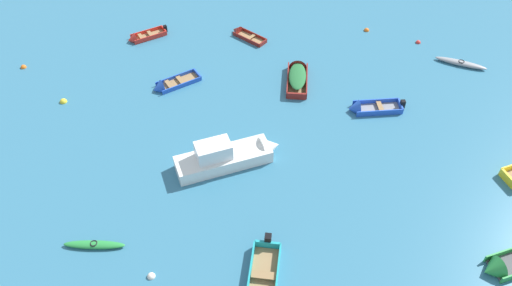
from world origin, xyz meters
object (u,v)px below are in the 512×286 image
(rowboat_maroon_far_left, at_px, (297,73))
(mooring_buoy_midfield, at_px, (151,276))
(kayak_green_far_right, at_px, (94,245))
(mooring_buoy_between_boats_right, at_px, (366,31))
(rowboat_red_back_row_left, at_px, (141,37))
(kayak_grey_foreground_center, at_px, (461,63))
(rowboat_blue_outer_right, at_px, (365,108))
(rowboat_maroon_cluster_outer, at_px, (242,33))
(mooring_buoy_near_foreground, at_px, (24,67))
(rowboat_blue_outer_left, at_px, (166,86))
(rowboat_green_near_camera, at_px, (506,266))
(mooring_buoy_far_field, at_px, (64,102))
(mooring_buoy_trailing, at_px, (418,43))
(motor_launch_white_midfield_left, at_px, (230,155))

(rowboat_maroon_far_left, height_order, mooring_buoy_midfield, rowboat_maroon_far_left)
(kayak_green_far_right, xyz_separation_m, mooring_buoy_between_boats_right, (18.22, 17.13, -0.14))
(rowboat_red_back_row_left, bearing_deg, kayak_green_far_right, -94.46)
(rowboat_red_back_row_left, bearing_deg, kayak_grey_foreground_center, -13.89)
(rowboat_blue_outer_right, xyz_separation_m, rowboat_maroon_cluster_outer, (-6.99, 9.16, -0.05))
(kayak_grey_foreground_center, xyz_separation_m, mooring_buoy_near_foreground, (-30.12, 2.93, -0.16))
(rowboat_red_back_row_left, distance_m, rowboat_blue_outer_left, 6.14)
(rowboat_blue_outer_left, distance_m, rowboat_green_near_camera, 22.32)
(rowboat_blue_outer_right, xyz_separation_m, rowboat_maroon_far_left, (-3.73, 3.71, 0.17))
(kayak_green_far_right, bearing_deg, mooring_buoy_far_field, 105.92)
(rowboat_red_back_row_left, bearing_deg, rowboat_blue_outer_right, -33.01)
(rowboat_green_near_camera, distance_m, mooring_buoy_between_boats_right, 20.49)
(mooring_buoy_trailing, bearing_deg, kayak_green_far_right, -144.86)
(rowboat_green_near_camera, xyz_separation_m, mooring_buoy_midfield, (-16.78, 1.33, -0.20))
(mooring_buoy_trailing, bearing_deg, mooring_buoy_near_foreground, 179.94)
(rowboat_blue_outer_left, bearing_deg, rowboat_maroon_far_left, 0.93)
(mooring_buoy_between_boats_right, bearing_deg, rowboat_maroon_far_left, -140.54)
(rowboat_blue_outer_right, relative_size, rowboat_maroon_far_left, 0.92)
(kayak_grey_foreground_center, relative_size, rowboat_red_back_row_left, 1.10)
(kayak_grey_foreground_center, xyz_separation_m, mooring_buoy_far_field, (-26.82, -1.05, -0.16))
(rowboat_blue_outer_right, bearing_deg, kayak_grey_foreground_center, 26.61)
(rowboat_blue_outer_right, distance_m, kayak_grey_foreground_center, 8.70)
(motor_launch_white_midfield_left, height_order, mooring_buoy_far_field, motor_launch_white_midfield_left)
(rowboat_blue_outer_left, distance_m, rowboat_maroon_far_left, 8.78)
(mooring_buoy_near_foreground, xyz_separation_m, mooring_buoy_far_field, (3.30, -3.98, 0.00))
(rowboat_blue_outer_right, bearing_deg, rowboat_blue_outer_left, 164.06)
(rowboat_maroon_cluster_outer, height_order, rowboat_red_back_row_left, rowboat_red_back_row_left)
(kayak_grey_foreground_center, distance_m, mooring_buoy_far_field, 26.84)
(rowboat_maroon_cluster_outer, xyz_separation_m, rowboat_blue_outer_left, (-5.51, -5.59, 0.01))
(motor_launch_white_midfield_left, distance_m, mooring_buoy_near_foreground, 17.08)
(rowboat_blue_outer_right, distance_m, rowboat_red_back_row_left, 17.24)
(rowboat_red_back_row_left, distance_m, rowboat_green_near_camera, 27.88)
(rowboat_maroon_cluster_outer, bearing_deg, rowboat_red_back_row_left, 178.22)
(kayak_green_far_right, xyz_separation_m, mooring_buoy_near_foreground, (-6.50, 15.21, -0.14))
(kayak_grey_foreground_center, distance_m, mooring_buoy_between_boats_right, 7.25)
(kayak_grey_foreground_center, bearing_deg, mooring_buoy_far_field, -177.76)
(kayak_grey_foreground_center, bearing_deg, mooring_buoy_midfield, -145.54)
(kayak_grey_foreground_center, bearing_deg, rowboat_blue_outer_left, -179.08)
(rowboat_blue_outer_right, xyz_separation_m, rowboat_blue_outer_left, (-12.50, 3.57, -0.04))
(mooring_buoy_trailing, bearing_deg, mooring_buoy_between_boats_right, 149.81)
(rowboat_maroon_cluster_outer, distance_m, rowboat_maroon_far_left, 6.36)
(rowboat_blue_outer_right, distance_m, mooring_buoy_midfield, 16.63)
(rowboat_blue_outer_left, xyz_separation_m, mooring_buoy_trailing, (18.22, 3.22, -0.14))
(mooring_buoy_trailing, distance_m, mooring_buoy_far_field, 25.08)
(kayak_green_far_right, xyz_separation_m, rowboat_maroon_far_left, (12.12, 12.10, 0.21))
(rowboat_green_near_camera, xyz_separation_m, mooring_buoy_far_field, (-22.82, 14.54, -0.20))
(rowboat_maroon_cluster_outer, relative_size, rowboat_maroon_far_left, 0.68)
(kayak_grey_foreground_center, bearing_deg, mooring_buoy_near_foreground, 174.45)
(mooring_buoy_midfield, bearing_deg, rowboat_green_near_camera, -4.54)
(rowboat_red_back_row_left, bearing_deg, mooring_buoy_far_field, -125.04)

